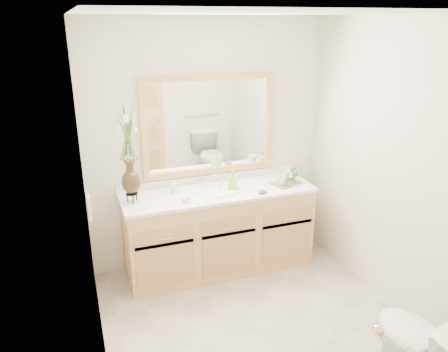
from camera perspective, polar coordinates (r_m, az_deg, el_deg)
name	(u,v)px	position (r m, az deg, el deg)	size (l,w,h in m)	color
floor	(261,330)	(3.74, 4.80, -19.43)	(2.60, 2.60, 0.00)	#BEB3A2
ceiling	(272,13)	(2.90, 6.24, 20.41)	(2.40, 2.60, 0.02)	white
wall_back	(209,145)	(4.27, -1.96, 4.01)	(2.40, 0.02, 2.40)	beige
wall_front	(388,294)	(2.16, 20.60, -14.25)	(2.40, 0.02, 2.40)	beige
wall_left	(91,217)	(2.86, -16.98, -5.11)	(0.02, 2.60, 2.40)	beige
wall_right	(402,173)	(3.77, 22.18, 0.33)	(0.02, 2.60, 2.40)	beige
vanity	(219,231)	(4.32, -0.65, -7.26)	(1.80, 0.55, 0.80)	tan
counter	(219,192)	(4.14, -0.68, -2.14)	(1.84, 0.57, 0.03)	white
sink	(219,197)	(4.14, -0.59, -2.73)	(0.38, 0.34, 0.23)	white
mirror	(210,125)	(4.20, -1.90, 6.62)	(1.32, 0.04, 0.97)	white
switch_plate	(89,203)	(3.65, -17.22, -3.39)	(0.02, 0.12, 0.12)	white
door	(325,344)	(2.13, 13.02, -20.57)	(0.80, 0.03, 2.00)	tan
toilet	(421,349)	(3.27, 24.32, -19.88)	(0.42, 0.75, 0.74)	white
flower_vase	(128,143)	(3.80, -12.43, 4.21)	(0.19, 0.19, 0.80)	black
tumbler	(174,188)	(4.11, -6.60, -1.59)	(0.07, 0.07, 0.09)	beige
soap_dish	(186,200)	(3.91, -4.98, -3.18)	(0.10, 0.10, 0.03)	beige
soap_bottle	(232,180)	(4.17, 1.12, -0.55)	(0.07, 0.08, 0.16)	#86EC37
purple_dish	(262,192)	(4.09, 5.05, -2.04)	(0.09, 0.07, 0.03)	#68297D
tray	(286,183)	(4.35, 8.08, -0.92)	(0.28, 0.19, 0.01)	brown
mug_left	(281,180)	(4.26, 7.49, -0.52)	(0.10, 0.10, 0.10)	beige
mug_right	(284,176)	(4.37, 7.90, 0.06)	(0.11, 0.10, 0.11)	beige
goblet_front	(295,175)	(4.32, 9.24, 0.16)	(0.06, 0.06, 0.13)	#267232
goblet_back	(293,171)	(4.42, 9.03, 0.67)	(0.06, 0.06, 0.13)	#267232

